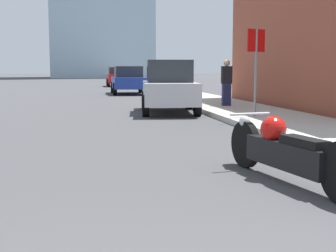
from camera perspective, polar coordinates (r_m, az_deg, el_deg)
The scene contains 7 objects.
sidewalk at distance 41.43m, azimuth -2.68°, elevation 5.00°, with size 2.73×240.00×0.15m.
motorcycle at distance 6.00m, azimuth 14.04°, elevation -2.90°, with size 0.78×2.67×0.81m.
parked_car_silver at distance 15.39m, azimuth 0.11°, elevation 4.78°, with size 2.08×4.19×1.72m.
parked_car_blue at distance 27.63m, azimuth -4.88°, elevation 5.62°, with size 1.92×4.54×1.61m.
parked_car_red at distance 40.59m, azimuth -6.12°, elevation 6.00°, with size 1.90×4.15×1.64m.
stop_sign at distance 12.87m, azimuth 10.66°, elevation 8.23°, with size 0.57×0.26×2.33m.
pedestrian at distance 16.61m, azimuth 7.15°, elevation 5.30°, with size 0.36×0.23×1.61m.
Camera 1 is at (-0.02, -1.11, 1.40)m, focal length 50.00 mm.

